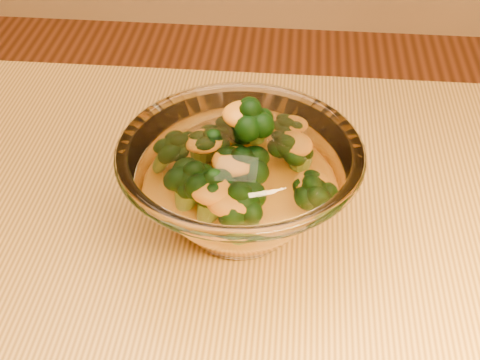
# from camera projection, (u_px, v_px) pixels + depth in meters

# --- Properties ---
(glass_bowl) EXTENTS (0.22, 0.22, 0.10)m
(glass_bowl) POSITION_uv_depth(u_px,v_px,m) (240.00, 184.00, 0.60)
(glass_bowl) COLOR white
(glass_bowl) RESTS_ON table
(cheese_sauce) EXTENTS (0.13, 0.13, 0.04)m
(cheese_sauce) POSITION_uv_depth(u_px,v_px,m) (240.00, 201.00, 0.61)
(cheese_sauce) COLOR orange
(cheese_sauce) RESTS_ON glass_bowl
(broccoli_heap) EXTENTS (0.16, 0.15, 0.09)m
(broccoli_heap) POSITION_uv_depth(u_px,v_px,m) (238.00, 167.00, 0.59)
(broccoli_heap) COLOR black
(broccoli_heap) RESTS_ON cheese_sauce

